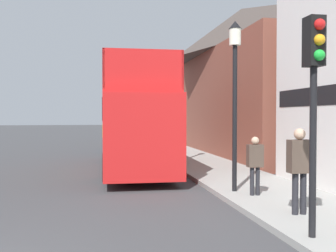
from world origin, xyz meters
name	(u,v)px	position (x,y,z in m)	size (l,w,h in m)	color
ground_plane	(57,150)	(0.00, 21.00, 0.00)	(144.00, 144.00, 0.00)	#3D3D3F
sidewalk	(175,151)	(7.23, 18.00, 0.07)	(2.97, 108.00, 0.14)	#999993
brick_terrace_rear	(241,80)	(11.71, 18.77, 4.56)	(6.00, 20.14, 9.11)	brown
tour_bus	(133,124)	(3.99, 10.91, 1.89)	(2.67, 9.58, 4.24)	red
parked_car_ahead_of_bus	(129,141)	(4.58, 19.47, 0.67)	(1.90, 4.20, 1.42)	navy
pedestrian_second	(299,163)	(6.71, 2.32, 1.24)	(0.48, 0.26, 1.83)	#232328
pedestrian_third	(255,160)	(6.59, 4.38, 1.07)	(0.40, 0.22, 1.54)	#232328
traffic_signal	(314,76)	(6.14, 0.81, 2.91)	(0.28, 0.42, 3.78)	black
lamp_post_nearest	(235,74)	(6.26, 5.04, 3.39)	(0.35, 0.35, 4.71)	black
lamp_post_second	(180,96)	(6.35, 12.50, 3.17)	(0.35, 0.35, 4.35)	black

